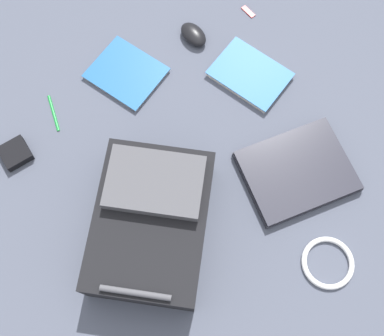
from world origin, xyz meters
name	(u,v)px	position (x,y,z in m)	size (l,w,h in m)	color
ground_plane	(201,162)	(0.00, 0.00, 0.00)	(3.36, 3.36, 0.00)	#4C5160
backpack	(152,221)	(0.24, 0.08, 0.08)	(0.52, 0.52, 0.18)	black
laptop	(297,171)	(-0.21, 0.20, 0.02)	(0.38, 0.33, 0.03)	#24242C
book_red	(126,73)	(0.01, -0.40, 0.01)	(0.25, 0.27, 0.02)	silver
book_comic	(250,75)	(-0.31, -0.15, 0.01)	(0.24, 0.28, 0.02)	silver
computer_mouse	(193,35)	(-0.25, -0.38, 0.02)	(0.07, 0.11, 0.04)	black
cable_coil	(328,263)	(-0.10, 0.47, 0.01)	(0.15, 0.15, 0.02)	silver
pen_black	(53,113)	(0.28, -0.42, 0.00)	(0.01, 0.01, 0.13)	#198C33
earbud_pouch	(15,153)	(0.45, -0.36, 0.01)	(0.08, 0.08, 0.03)	black
usb_stick	(248,11)	(-0.47, -0.35, 0.00)	(0.02, 0.05, 0.01)	#B21919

